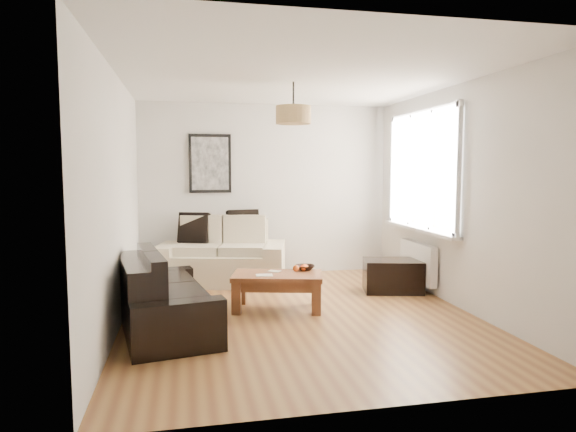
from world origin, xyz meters
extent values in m
plane|color=brown|center=(0.00, 0.00, 0.00)|extent=(4.50, 4.50, 0.00)
cube|color=white|center=(1.82, 0.80, 0.38)|extent=(0.10, 0.90, 0.52)
cylinder|color=tan|center=(0.00, 0.30, 2.23)|extent=(0.40, 0.40, 0.20)
cube|color=black|center=(1.45, 0.76, 0.21)|extent=(0.84, 0.64, 0.43)
cube|color=black|center=(-1.10, 1.99, 0.77)|extent=(0.46, 0.28, 0.44)
cube|color=black|center=(-0.39, 1.99, 0.78)|extent=(0.48, 0.22, 0.47)
imported|color=black|center=(0.17, 0.40, 0.45)|extent=(0.25, 0.25, 0.06)
sphere|color=#F24E14|center=(0.13, 0.34, 0.46)|extent=(0.09, 0.09, 0.07)
sphere|color=#F35514|center=(0.16, 0.37, 0.46)|extent=(0.09, 0.09, 0.08)
sphere|color=#E35713|center=(0.04, 0.32, 0.46)|extent=(0.09, 0.09, 0.08)
cube|color=silver|center=(-0.36, 0.19, 0.42)|extent=(0.20, 0.15, 0.01)
camera|label=1|loc=(-1.21, -5.30, 1.62)|focal=31.10mm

